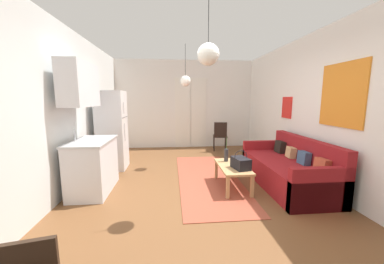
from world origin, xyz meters
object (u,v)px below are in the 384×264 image
pendant_lamp_far (185,81)px  refrigerator (112,130)px  accent_chair (220,135)px  pendant_lamp_near (208,54)px  coffee_table (232,168)px  bamboo_vase (226,155)px  couch (289,170)px  handbag (241,163)px

pendant_lamp_far → refrigerator: bearing=-176.8°
accent_chair → pendant_lamp_near: (-0.98, -3.54, 1.62)m
pendant_lamp_near → pendant_lamp_far: 2.20m
coffee_table → bamboo_vase: 0.32m
couch → handbag: 1.01m
pendant_lamp_near → pendant_lamp_far: bearing=93.8°
refrigerator → accent_chair: (2.77, 1.44, -0.38)m
handbag → refrigerator: (-2.46, 1.49, 0.37)m
pendant_lamp_near → coffee_table: bearing=53.5°
accent_chair → handbag: bearing=93.0°
couch → refrigerator: (-3.43, 1.30, 0.58)m
accent_chair → couch: bearing=112.5°
pendant_lamp_near → pendant_lamp_far: (-0.15, 2.19, -0.16)m
pendant_lamp_far → couch: bearing=-38.0°
bamboo_vase → handbag: bamboo_vase is taller
coffee_table → handbag: handbag is taller
pendant_lamp_near → bamboo_vase: bearing=63.1°
bamboo_vase → accent_chair: 2.52m
couch → accent_chair: 2.83m
pendant_lamp_far → coffee_table: bearing=-62.3°
refrigerator → pendant_lamp_far: 1.97m
bamboo_vase → pendant_lamp_near: size_ratio=0.58×
bamboo_vase → pendant_lamp_near: (-0.54, -1.06, 1.59)m
handbag → couch: bearing=10.9°
couch → refrigerator: size_ratio=1.16×
coffee_table → handbag: 0.25m
handbag → refrigerator: size_ratio=0.22×
handbag → pendant_lamp_near: bearing=-137.8°
refrigerator → pendant_lamp_far: bearing=3.2°
handbag → pendant_lamp_far: size_ratio=0.41×
couch → bamboo_vase: 1.16m
bamboo_vase → refrigerator: size_ratio=0.26×
handbag → pendant_lamp_near: pendant_lamp_near is taller
couch → refrigerator: refrigerator is taller
bamboo_vase → pendant_lamp_near: 1.99m
coffee_table → pendant_lamp_near: 2.02m
couch → pendant_lamp_far: pendant_lamp_far is taller
couch → coffee_table: (-1.05, -0.00, 0.06)m
refrigerator → pendant_lamp_far: pendant_lamp_far is taller
coffee_table → accent_chair: size_ratio=1.10×
handbag → accent_chair: size_ratio=0.43×
bamboo_vase → handbag: (0.13, -0.45, -0.02)m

